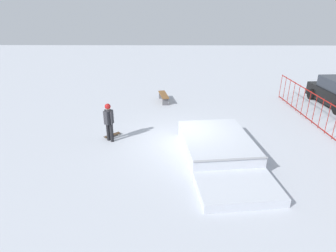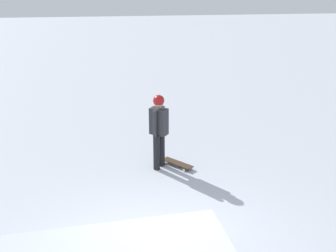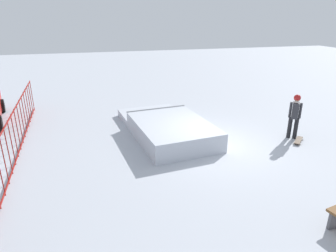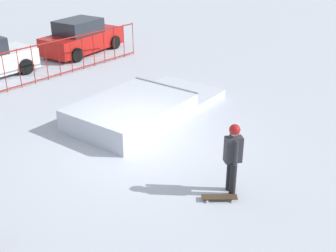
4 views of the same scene
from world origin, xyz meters
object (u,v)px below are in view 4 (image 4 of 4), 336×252
object	(u,v)px
skate_ramp	(141,108)
skater	(233,154)
skateboard	(219,197)
parked_car_red	(82,38)

from	to	relation	value
skate_ramp	skater	distance (m)	4.85
skate_ramp	skateboard	xyz separation A→B (m)	(-1.93, -4.56, -0.24)
skater	skateboard	distance (m)	1.02
skater	parked_car_red	world-z (taller)	skater
skater	parked_car_red	bearing A→B (deg)	103.40
parked_car_red	skater	bearing A→B (deg)	-122.49
skateboard	parked_car_red	bearing A→B (deg)	112.82
skateboard	parked_car_red	xyz separation A→B (m)	(5.32, 12.17, 0.65)
skate_ramp	skater	size ratio (longest dim) A/B	3.28
skater	skateboard	world-z (taller)	skater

